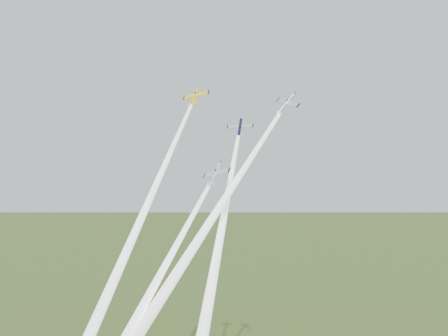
% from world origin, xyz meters
% --- Properties ---
extents(plane_yellow, '(9.79, 7.15, 8.35)m').
position_xyz_m(plane_yellow, '(-16.46, 3.43, 111.50)').
color(plane_yellow, yellow).
extents(smoke_trail_yellow, '(9.41, 48.68, 60.06)m').
position_xyz_m(smoke_trail_yellow, '(-12.99, -21.63, 79.82)').
color(smoke_trail_yellow, white).
extents(plane_navy, '(8.72, 7.47, 6.46)m').
position_xyz_m(plane_navy, '(-1.73, 3.50, 102.51)').
color(plane_navy, '#0C1135').
extents(smoke_trail_navy, '(17.49, 38.69, 49.76)m').
position_xyz_m(smoke_trail_navy, '(6.08, -16.19, 75.99)').
color(smoke_trail_navy, white).
extents(plane_silver_right, '(10.53, 7.68, 8.74)m').
position_xyz_m(plane_silver_right, '(14.03, -0.25, 107.34)').
color(plane_silver_right, '#B3BBC2').
extents(smoke_trail_silver_right, '(17.16, 39.94, 51.11)m').
position_xyz_m(smoke_trail_silver_right, '(6.41, -20.61, 80.14)').
color(smoke_trail_silver_right, white).
extents(plane_silver_low, '(9.01, 7.47, 8.78)m').
position_xyz_m(plane_silver_low, '(2.37, -12.80, 90.65)').
color(plane_silver_low, silver).
extents(smoke_trail_silver_low, '(7.96, 39.81, 48.84)m').
position_xyz_m(smoke_trail_silver_low, '(-0.36, -33.44, 64.59)').
color(smoke_trail_silver_low, white).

